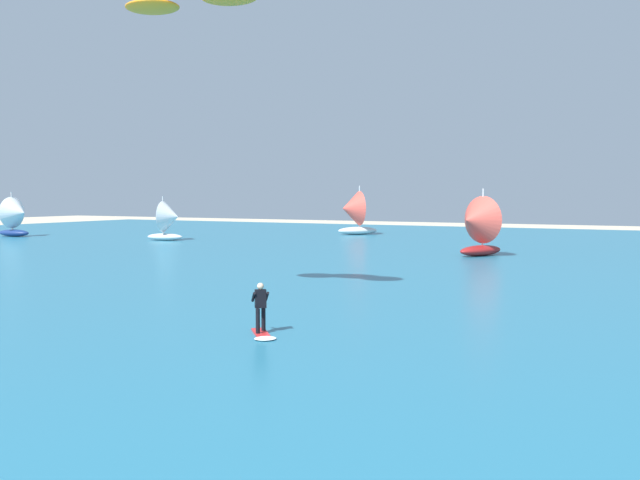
% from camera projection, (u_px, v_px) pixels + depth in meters
% --- Properties ---
extents(ocean, '(160.00, 90.00, 0.10)m').
position_uv_depth(ocean, '(507.00, 257.00, 48.31)').
color(ocean, '#236B89').
rests_on(ocean, ground).
extents(kitesurfer, '(1.71, 1.84, 1.67)m').
position_uv_depth(kitesurfer, '(262.00, 316.00, 21.13)').
color(kitesurfer, red).
rests_on(kitesurfer, ocean).
extents(sailboat_mid_left, '(5.00, 5.01, 5.67)m').
position_uv_depth(sailboat_mid_left, '(352.00, 212.00, 75.38)').
color(sailboat_mid_left, silver).
rests_on(sailboat_mid_left, ocean).
extents(sailboat_trailing, '(4.02, 4.50, 5.04)m').
position_uv_depth(sailboat_trailing, '(476.00, 225.00, 48.44)').
color(sailboat_trailing, maroon).
rests_on(sailboat_trailing, ocean).
extents(sailboat_center_horizon, '(4.26, 3.63, 4.92)m').
position_uv_depth(sailboat_center_horizon, '(17.00, 216.00, 71.82)').
color(sailboat_center_horizon, navy).
rests_on(sailboat_center_horizon, ocean).
extents(sailboat_far_left, '(3.96, 3.47, 4.46)m').
position_uv_depth(sailboat_far_left, '(170.00, 220.00, 65.59)').
color(sailboat_far_left, silver).
rests_on(sailboat_far_left, ocean).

